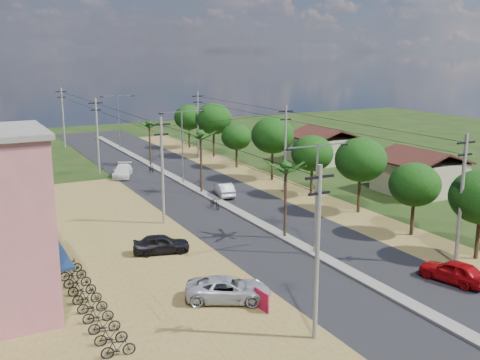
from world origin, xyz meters
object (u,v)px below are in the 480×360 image
Objects in this scene: car_silver_mid at (224,190)px; car_parked_silver at (228,290)px; car_white_far at (123,171)px; car_red_near at (453,272)px; car_parked_dark at (161,244)px; moto_rider_east at (476,282)px; parked_scooter_row at (90,300)px; roadside_sign at (261,300)px.

car_silver_mid is 0.83× the size of car_parked_silver.
car_red_near is at bearing -52.88° from car_white_far.
car_parked_dark is 21.03m from moto_rider_east.
car_parked_dark reaches higher than moto_rider_east.
car_white_far is 0.96× the size of car_parked_silver.
car_parked_dark reaches higher than parked_scooter_row.
car_white_far is 42.06m from moto_rider_east.
car_silver_mid reaches higher than moto_rider_east.
roadside_sign reaches higher than parked_scooter_row.
car_parked_dark reaches higher than car_silver_mid.
car_parked_silver is (-3.90, -35.22, -0.00)m from car_white_far.
car_parked_silver reaches higher than car_silver_mid.
car_parked_silver is at bearing -160.85° from car_parked_dark.
moto_rider_east is at bearing 109.88° from car_silver_mid.
car_parked_silver is 1.23× the size of car_parked_dark.
car_silver_mid is 26.12m from parked_scooter_row.
car_silver_mid is 0.86× the size of car_white_far.
parked_scooter_row is at bearing 146.73° from roadside_sign.
car_silver_mid is at bearing 3.45° from car_parked_silver.
car_white_far is 2.52× the size of moto_rider_east.
moto_rider_east is (14.10, -5.58, -0.19)m from car_parked_silver.
car_red_near is 19.75m from car_parked_dark.
car_red_near is 3.06× the size of roadside_sign.
car_parked_silver is at bearing -73.19° from car_white_far.
car_white_far is 0.38× the size of parked_scooter_row.
car_white_far is 26.32m from car_parked_dark.
car_silver_mid reaches higher than roadside_sign.
car_white_far reaches higher than moto_rider_east.
moto_rider_east is at bearing -82.69° from car_parked_silver.
car_red_near reaches higher than car_parked_dark.
car_silver_mid is at bearing -26.98° from car_parked_dark.
car_silver_mid is 14.87m from car_white_far.
car_parked_dark is at bearing 33.43° from car_parked_silver.
car_white_far is at bearing -51.89° from car_silver_mid.
car_parked_silver is 7.87m from parked_scooter_row.
car_red_near is at bearing -81.07° from moto_rider_east.
moto_rider_east is (14.84, -14.89, -0.19)m from car_parked_dark.
roadside_sign is at bearing 80.89° from car_silver_mid.
car_silver_mid is 0.33× the size of parked_scooter_row.
car_white_far is 1.18× the size of car_parked_dark.
car_white_far is at bearing 81.05° from roadside_sign.
roadside_sign is (-12.97, 3.66, 0.07)m from moto_rider_east.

